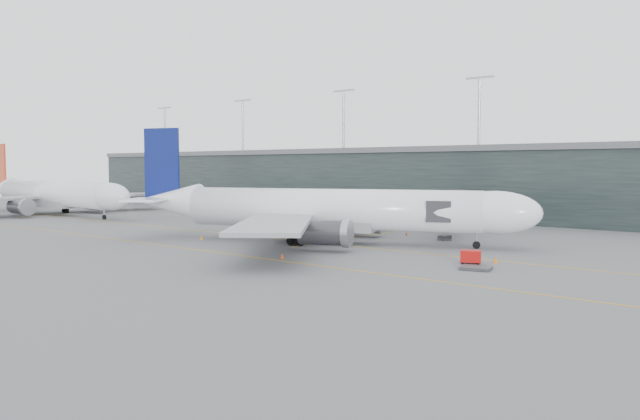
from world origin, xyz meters
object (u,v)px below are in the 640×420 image
Objects in this scene: second_aircraft at (54,194)px; main_aircraft at (328,210)px; jet_bridge at (466,203)px; gse_cart at (471,256)px.

main_aircraft is at bearing -0.87° from second_aircraft.
jet_bridge is 92.84m from second_aircraft.
gse_cart is at bearing -32.42° from main_aircraft.
gse_cart is (24.59, -5.00, -3.91)m from main_aircraft.
second_aircraft is (-89.37, -25.14, -0.22)m from jet_bridge.
main_aircraft is 1.35× the size of jet_bridge.
jet_bridge is 0.73× the size of second_aircraft.
jet_bridge reaches higher than gse_cart.
second_aircraft is at bearing 158.12° from main_aircraft.
main_aircraft reaches higher than jet_bridge.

